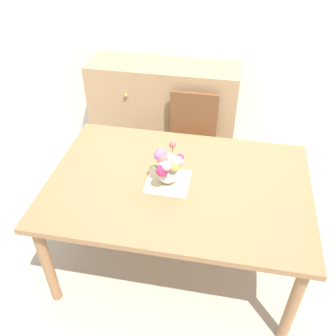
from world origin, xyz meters
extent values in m
plane|color=#B7AD99|center=(0.00, 0.00, 0.00)|extent=(12.00, 12.00, 0.00)
cube|color=silver|center=(0.00, 1.60, 1.40)|extent=(7.00, 0.10, 2.80)
cube|color=#9E7047|center=(0.00, 0.00, 0.75)|extent=(1.71, 1.16, 0.04)
cylinder|color=#9E7047|center=(-0.78, -0.50, 0.37)|extent=(0.07, 0.07, 0.73)
cylinder|color=#9E7047|center=(0.78, -0.50, 0.37)|extent=(0.07, 0.07, 0.73)
cylinder|color=#9E7047|center=(-0.78, 0.50, 0.37)|extent=(0.07, 0.07, 0.73)
cylinder|color=#9E7047|center=(0.78, 0.50, 0.37)|extent=(0.07, 0.07, 0.73)
cube|color=brown|center=(-0.03, 0.84, 0.46)|extent=(0.42, 0.42, 0.04)
cylinder|color=brown|center=(0.15, 0.66, 0.22)|extent=(0.04, 0.04, 0.44)
cylinder|color=brown|center=(-0.21, 0.66, 0.22)|extent=(0.04, 0.04, 0.44)
cylinder|color=brown|center=(0.15, 1.02, 0.22)|extent=(0.04, 0.04, 0.44)
cylinder|color=brown|center=(-0.21, 1.02, 0.22)|extent=(0.04, 0.04, 0.44)
cube|color=brown|center=(-0.03, 1.03, 0.69)|extent=(0.42, 0.04, 0.42)
cube|color=tan|center=(-0.37, 1.33, 0.50)|extent=(1.40, 0.44, 1.00)
sphere|color=#B7933D|center=(-0.67, 1.10, 0.78)|extent=(0.04, 0.04, 0.04)
sphere|color=#B7933D|center=(-0.07, 1.10, 0.78)|extent=(0.04, 0.04, 0.04)
sphere|color=#B7933D|center=(-0.67, 1.10, 0.38)|extent=(0.04, 0.04, 0.04)
sphere|color=#B7933D|center=(-0.07, 1.10, 0.38)|extent=(0.04, 0.04, 0.04)
cube|color=#CCB789|center=(-0.07, -0.01, 0.78)|extent=(0.28, 0.28, 0.01)
sphere|color=silver|center=(-0.07, -0.01, 0.85)|extent=(0.14, 0.14, 0.14)
sphere|color=#D12D66|center=(0.01, 0.00, 0.98)|extent=(0.05, 0.05, 0.05)
cylinder|color=#478438|center=(0.01, 0.00, 0.94)|extent=(0.01, 0.01, 0.08)
sphere|color=white|center=(-0.05, -0.03, 0.99)|extent=(0.06, 0.06, 0.06)
cylinder|color=#478438|center=(-0.05, -0.03, 0.95)|extent=(0.01, 0.01, 0.09)
sphere|color=#E55B4C|center=(-0.09, -0.05, 0.99)|extent=(0.08, 0.08, 0.08)
cylinder|color=#478438|center=(-0.09, -0.05, 0.94)|extent=(0.01, 0.01, 0.08)
sphere|color=#EA9EBC|center=(0.00, -0.04, 0.98)|extent=(0.06, 0.06, 0.06)
cylinder|color=#478438|center=(0.00, -0.04, 0.94)|extent=(0.01, 0.01, 0.08)
sphere|color=#E55B4C|center=(-0.06, 0.09, 1.00)|extent=(0.05, 0.05, 0.05)
cylinder|color=#478438|center=(-0.06, 0.09, 0.95)|extent=(0.01, 0.01, 0.10)
sphere|color=#B266C6|center=(-0.12, -0.04, 1.01)|extent=(0.07, 0.07, 0.07)
cylinder|color=#478438|center=(-0.12, -0.04, 0.96)|extent=(0.01, 0.01, 0.11)
sphere|color=#EFD14C|center=(-0.02, -0.06, 0.95)|extent=(0.07, 0.07, 0.07)
cylinder|color=#478438|center=(-0.02, -0.06, 0.93)|extent=(0.01, 0.01, 0.05)
sphere|color=#D12D66|center=(-0.09, -0.11, 0.95)|extent=(0.08, 0.08, 0.08)
cylinder|color=#478438|center=(-0.09, -0.11, 0.92)|extent=(0.01, 0.01, 0.05)
sphere|color=white|center=(-0.08, -0.07, 0.97)|extent=(0.07, 0.07, 0.07)
cylinder|color=#478438|center=(-0.08, -0.07, 0.94)|extent=(0.01, 0.01, 0.07)
sphere|color=#EA9EBC|center=(-0.06, -0.11, 0.99)|extent=(0.07, 0.07, 0.07)
cylinder|color=#478438|center=(-0.06, -0.11, 0.95)|extent=(0.01, 0.01, 0.09)
sphere|color=#B266C6|center=(-0.12, 0.04, 0.96)|extent=(0.07, 0.07, 0.07)
cylinder|color=#478438|center=(-0.12, 0.04, 0.93)|extent=(0.01, 0.01, 0.06)
ellipsoid|color=#478438|center=(-0.05, 0.03, 0.93)|extent=(0.05, 0.07, 0.03)
ellipsoid|color=#478438|center=(-0.07, 0.05, 0.91)|extent=(0.02, 0.07, 0.02)
ellipsoid|color=#478438|center=(-0.13, -0.04, 0.91)|extent=(0.07, 0.05, 0.03)
camera|label=1|loc=(0.28, -1.83, 2.37)|focal=39.82mm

